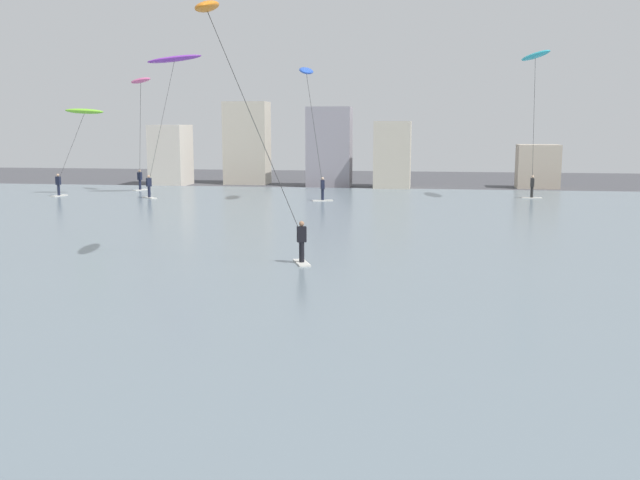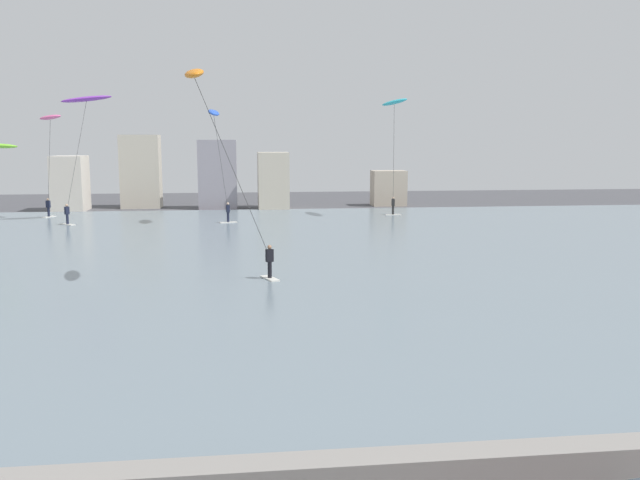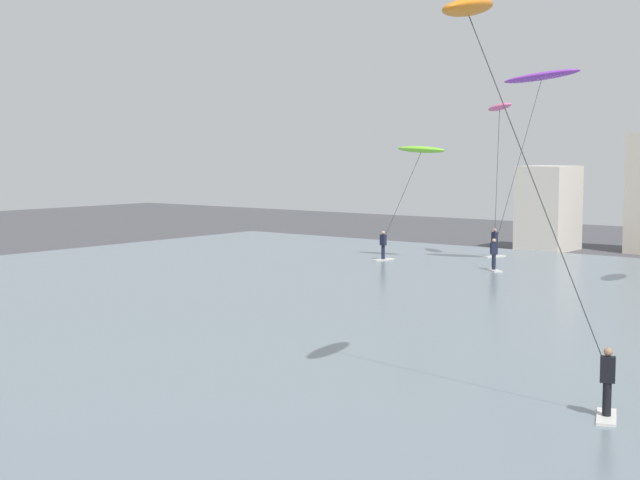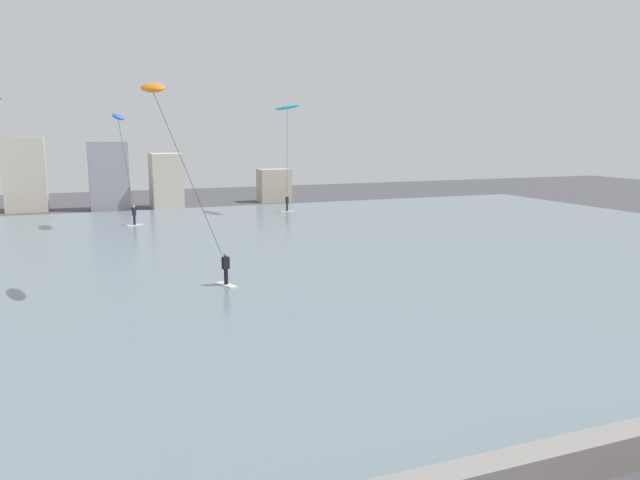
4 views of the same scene
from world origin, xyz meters
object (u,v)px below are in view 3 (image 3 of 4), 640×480
Objects in this scene: kitesurfer_pink at (499,126)px; kitesurfer_purple at (539,88)px; kitesurfer_orange at (487,58)px; kitesurfer_lime at (417,161)px.

kitesurfer_pink is 0.85× the size of kitesurfer_purple.
kitesurfer_purple is (-10.79, 25.33, 1.03)m from kitesurfer_orange.
kitesurfer_lime is 30.50m from kitesurfer_orange.
kitesurfer_purple reaches higher than kitesurfer_lime.
kitesurfer_lime is 4.96m from kitesurfer_pink.
kitesurfer_orange reaches higher than kitesurfer_lime.
kitesurfer_lime is 0.62× the size of kitesurfer_purple.
kitesurfer_orange is 0.96× the size of kitesurfer_purple.
kitesurfer_lime is at bearing 125.58° from kitesurfer_orange.
kitesurfer_pink is 0.89× the size of kitesurfer_orange.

